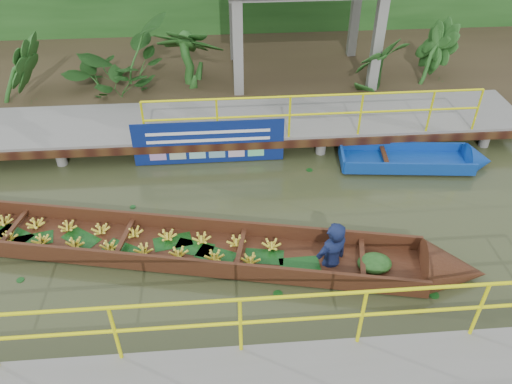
{
  "coord_description": "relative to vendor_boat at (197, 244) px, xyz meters",
  "views": [
    {
      "loc": [
        0.67,
        -7.14,
        6.43
      ],
      "look_at": [
        1.29,
        0.5,
        0.6
      ],
      "focal_mm": 35.0,
      "sensor_mm": 36.0,
      "label": 1
    }
  ],
  "objects": [
    {
      "name": "land_strip",
      "position": [
        -0.14,
        8.0,
        -0.02
      ],
      "size": [
        30.0,
        8.0,
        0.45
      ],
      "primitive_type": "cube",
      "color": "#302418",
      "rests_on": "ground"
    },
    {
      "name": "tropical_plants",
      "position": [
        -0.43,
        5.8,
        1.21
      ],
      "size": [
        14.61,
        1.61,
        2.01
      ],
      "color": "#1A4416",
      "rests_on": "ground"
    },
    {
      "name": "blue_banner",
      "position": [
        0.25,
        2.98,
        0.32
      ],
      "size": [
        3.39,
        0.04,
        1.06
      ],
      "color": "navy",
      "rests_on": "ground"
    },
    {
      "name": "vendor_boat",
      "position": [
        0.0,
        0.0,
        0.0
      ],
      "size": [
        10.66,
        3.23,
        2.24
      ],
      "rotation": [
        0.0,
        0.0,
        -0.21
      ],
      "color": "#3D1C10",
      "rests_on": "ground"
    },
    {
      "name": "far_dock",
      "position": [
        -0.12,
        3.93,
        0.24
      ],
      "size": [
        16.0,
        2.06,
        1.66
      ],
      "color": "slate",
      "rests_on": "ground"
    },
    {
      "name": "moored_blue_boat",
      "position": [
        5.5,
        2.42,
        -0.1
      ],
      "size": [
        3.48,
        1.23,
        0.81
      ],
      "rotation": [
        0.0,
        0.0,
        -0.1
      ],
      "color": "navy",
      "rests_on": "ground"
    },
    {
      "name": "ground",
      "position": [
        -0.14,
        0.5,
        -0.24
      ],
      "size": [
        80.0,
        80.0,
        0.0
      ],
      "primitive_type": "plane",
      "color": "#2F361B",
      "rests_on": "ground"
    }
  ]
}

